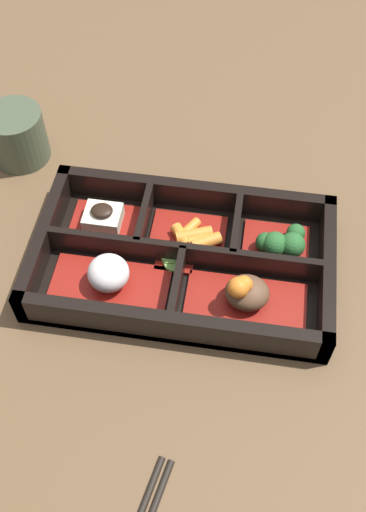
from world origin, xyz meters
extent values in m
plane|color=brown|center=(0.00, 0.00, 0.00)|extent=(3.00, 3.00, 0.00)
cube|color=black|center=(0.00, 0.00, 0.01)|extent=(0.34, 0.20, 0.01)
cube|color=black|center=(0.00, -0.09, 0.02)|extent=(0.34, 0.01, 0.05)
cube|color=black|center=(0.00, 0.09, 0.02)|extent=(0.34, 0.01, 0.05)
cube|color=black|center=(-0.16, 0.00, 0.02)|extent=(0.01, 0.20, 0.05)
cube|color=black|center=(0.16, 0.00, 0.02)|extent=(0.01, 0.20, 0.05)
cube|color=black|center=(0.00, 0.00, 0.02)|extent=(0.31, 0.01, 0.05)
cube|color=black|center=(-0.06, -0.04, 0.02)|extent=(0.01, 0.09, 0.05)
cube|color=black|center=(0.05, -0.04, 0.02)|extent=(0.01, 0.09, 0.05)
cube|color=black|center=(0.00, 0.04, 0.02)|extent=(0.01, 0.08, 0.05)
cube|color=maroon|center=(-0.08, 0.04, 0.01)|extent=(0.13, 0.06, 0.01)
ellipsoid|color=brown|center=(-0.08, 0.04, 0.03)|extent=(0.05, 0.04, 0.03)
sphere|color=orange|center=(-0.07, 0.04, 0.05)|extent=(0.02, 0.02, 0.02)
sphere|color=orange|center=(-0.07, 0.04, 0.05)|extent=(0.02, 0.02, 0.02)
sphere|color=orange|center=(-0.07, 0.05, 0.05)|extent=(0.02, 0.02, 0.02)
cube|color=maroon|center=(0.08, 0.04, 0.01)|extent=(0.13, 0.06, 0.01)
ellipsoid|color=silver|center=(0.08, 0.04, 0.03)|extent=(0.05, 0.05, 0.04)
cube|color=maroon|center=(-0.10, -0.04, 0.01)|extent=(0.08, 0.06, 0.01)
sphere|color=#265B28|center=(-0.13, -0.05, 0.03)|extent=(0.02, 0.02, 0.02)
sphere|color=#265B28|center=(-0.12, -0.03, 0.03)|extent=(0.03, 0.03, 0.03)
sphere|color=#265B28|center=(-0.09, -0.03, 0.03)|extent=(0.02, 0.02, 0.02)
sphere|color=#265B28|center=(-0.10, -0.03, 0.03)|extent=(0.02, 0.02, 0.02)
sphere|color=#265B28|center=(-0.10, -0.03, 0.03)|extent=(0.03, 0.03, 0.03)
cube|color=maroon|center=(0.00, -0.04, 0.01)|extent=(0.09, 0.06, 0.01)
cylinder|color=orange|center=(0.00, -0.04, 0.02)|extent=(0.03, 0.04, 0.01)
cylinder|color=orange|center=(-0.02, -0.03, 0.02)|extent=(0.04, 0.03, 0.02)
cylinder|color=orange|center=(0.01, -0.03, 0.02)|extent=(0.03, 0.03, 0.01)
cylinder|color=orange|center=(-0.01, -0.03, 0.02)|extent=(0.05, 0.03, 0.02)
cylinder|color=orange|center=(-0.02, -0.03, 0.02)|extent=(0.04, 0.03, 0.01)
cube|color=maroon|center=(0.10, -0.04, 0.01)|extent=(0.08, 0.06, 0.01)
cube|color=beige|center=(0.10, -0.04, 0.02)|extent=(0.04, 0.04, 0.02)
ellipsoid|color=black|center=(0.10, -0.04, 0.04)|extent=(0.03, 0.02, 0.01)
cube|color=maroon|center=(0.01, 0.00, 0.01)|extent=(0.04, 0.03, 0.01)
cylinder|color=#75A84C|center=(0.01, 0.01, 0.02)|extent=(0.02, 0.02, 0.00)
cylinder|color=#75A84C|center=(0.02, 0.00, 0.02)|extent=(0.02, 0.02, 0.01)
cylinder|color=#75A84C|center=(0.01, 0.00, 0.02)|extent=(0.02, 0.02, 0.00)
cylinder|color=#424C38|center=(0.24, -0.15, 0.04)|extent=(0.08, 0.08, 0.07)
cylinder|color=#597A38|center=(0.24, -0.15, 0.07)|extent=(0.06, 0.06, 0.01)
camera|label=1|loc=(-0.06, 0.39, 0.58)|focal=42.00mm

